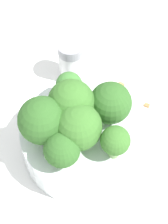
% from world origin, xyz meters
% --- Properties ---
extents(ground_plane, '(3.00, 3.00, 0.00)m').
position_xyz_m(ground_plane, '(0.00, 0.00, 0.00)').
color(ground_plane, white).
extents(bowl, '(0.16, 0.16, 0.05)m').
position_xyz_m(bowl, '(0.00, 0.00, 0.03)').
color(bowl, silver).
rests_on(bowl, ground_plane).
extents(broccoli_floret_0, '(0.06, 0.06, 0.07)m').
position_xyz_m(broccoli_floret_0, '(-0.02, 0.01, 0.09)').
color(broccoli_floret_0, '#7A9E5B').
rests_on(broccoli_floret_0, bowl).
extents(broccoli_floret_1, '(0.05, 0.05, 0.06)m').
position_xyz_m(broccoli_floret_1, '(0.03, 0.02, 0.09)').
color(broccoli_floret_1, '#84AD66').
rests_on(broccoli_floret_1, bowl).
extents(broccoli_floret_2, '(0.06, 0.06, 0.06)m').
position_xyz_m(broccoli_floret_2, '(-0.01, -0.02, 0.09)').
color(broccoli_floret_2, '#8EB770').
rests_on(broccoli_floret_2, bowl).
extents(broccoli_floret_3, '(0.06, 0.06, 0.07)m').
position_xyz_m(broccoli_floret_3, '(-0.05, -0.02, 0.09)').
color(broccoli_floret_3, '#7A9E5B').
rests_on(broccoli_floret_3, bowl).
extents(broccoli_floret_4, '(0.03, 0.03, 0.05)m').
position_xyz_m(broccoli_floret_4, '(0.04, -0.04, 0.08)').
color(broccoli_floret_4, '#84AD66').
rests_on(broccoli_floret_4, bowl).
extents(broccoli_floret_5, '(0.04, 0.04, 0.05)m').
position_xyz_m(broccoli_floret_5, '(-0.02, -0.05, 0.08)').
color(broccoli_floret_5, '#8EB770').
rests_on(broccoli_floret_5, bowl).
extents(broccoli_floret_6, '(0.03, 0.03, 0.05)m').
position_xyz_m(broccoli_floret_6, '(-0.02, 0.04, 0.09)').
color(broccoli_floret_6, '#84AD66').
rests_on(broccoli_floret_6, bowl).
extents(pepper_shaker, '(0.04, 0.04, 0.07)m').
position_xyz_m(pepper_shaker, '(-0.03, 0.13, 0.03)').
color(pepper_shaker, silver).
rests_on(pepper_shaker, ground_plane).
extents(almond_crumb_0, '(0.01, 0.01, 0.01)m').
position_xyz_m(almond_crumb_0, '(0.09, 0.08, 0.00)').
color(almond_crumb_0, olive).
rests_on(almond_crumb_0, ground_plane).
extents(almond_crumb_1, '(0.01, 0.01, 0.01)m').
position_xyz_m(almond_crumb_1, '(0.05, 0.11, 0.00)').
color(almond_crumb_1, '#AD7F4C').
rests_on(almond_crumb_1, ground_plane).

